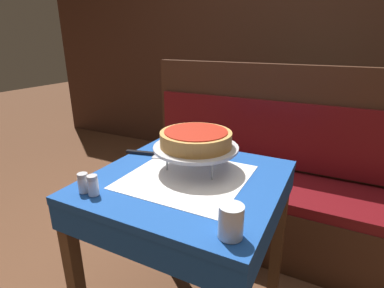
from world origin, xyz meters
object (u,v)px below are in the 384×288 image
Objects in this scene: salt_shaker at (83,183)px; pepper_shaker at (93,185)px; booth_bench at (265,194)px; pizza_server at (153,154)px; condiment_caddy at (310,100)px; deep_dish_pizza at (195,138)px; water_glass_near at (231,221)px; dining_table_rear at (314,120)px; dining_table_front at (187,198)px; pizza_pan_stand at (195,148)px.

pepper_shaker reaches higher than salt_shaker.
booth_bench reaches higher than pizza_server.
deep_dish_pizza is at bearing -99.56° from condiment_caddy.
pepper_shaker is (-0.50, 0.00, -0.01)m from water_glass_near.
pizza_server is (-0.40, -0.66, 0.43)m from booth_bench.
dining_table_rear is 10.55× the size of salt_shaker.
booth_bench reaches higher than deep_dish_pizza.
dining_table_front reaches higher than dining_table_rear.
pepper_shaker is (-0.37, -1.06, 0.47)m from booth_bench.
water_glass_near reaches higher than dining_table_front.
condiment_caddy reaches higher than water_glass_near.
water_glass_near is 0.50m from pepper_shaker.
dining_table_rear is 1.92m from salt_shaker.
pepper_shaker is at bearing 179.61° from water_glass_near.
pizza_server is 1.48× the size of condiment_caddy.
water_glass_near is (0.28, -0.36, -0.04)m from pizza_pan_stand.
booth_bench is 4.96× the size of pizza_pan_stand.
salt_shaker is (-0.27, -0.27, 0.13)m from dining_table_front.
condiment_caddy reaches higher than pepper_shaker.
deep_dish_pizza is (-0.33, -1.47, 0.24)m from dining_table_rear.
deep_dish_pizza is (-0.15, -0.71, 0.56)m from booth_bench.
pizza_server is (-0.25, 0.05, -0.13)m from deep_dish_pizza.
water_glass_near is 1.92m from condiment_caddy.
dining_table_front is at bearing -88.35° from deep_dish_pizza.
salt_shaker is at bearing -107.94° from dining_table_rear.
dining_table_rear is at bearing 76.93° from booth_bench.
pizza_server is 0.41m from salt_shaker.
dining_table_rear is 7.84× the size of water_glass_near.
water_glass_near reaches higher than salt_shaker.
pizza_pan_stand is 0.44m from salt_shaker.
pepper_shaker is at bearing -121.75° from deep_dish_pizza.
booth_bench is 0.98m from condiment_caddy.
dining_table_rear is 0.85m from booth_bench.
pepper_shaker is (-0.22, -0.27, 0.13)m from dining_table_front.
salt_shaker is (-0.55, 0.00, -0.01)m from water_glass_near.
pizza_pan_stand is at bearing 91.65° from dining_table_front.
pizza_pan_stand is 1.20× the size of deep_dish_pizza.
booth_bench is 17.99× the size of water_glass_near.
dining_table_front is 2.60× the size of deep_dish_pizza.
water_glass_near is at bearing -91.34° from dining_table_rear.
dining_table_front is 0.87m from booth_bench.
booth_bench reaches higher than water_glass_near.
water_glass_near is at bearing -0.36° from salt_shaker.
pizza_server is (-0.57, -1.42, 0.11)m from dining_table_rear.
dining_table_rear is at bearing 88.66° from water_glass_near.
dining_table_front is 0.38m from pepper_shaker.
deep_dish_pizza is (-0.00, 0.08, 0.23)m from dining_table_front.
salt_shaker is at bearing 180.00° from pepper_shaker.
salt_shaker is at bearing -92.45° from pizza_server.
water_glass_near is 0.55m from salt_shaker.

